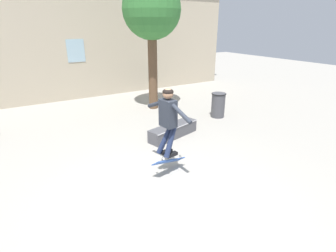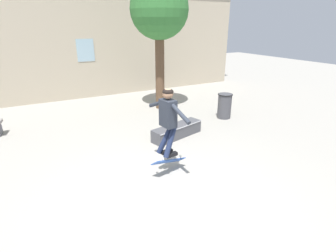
# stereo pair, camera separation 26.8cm
# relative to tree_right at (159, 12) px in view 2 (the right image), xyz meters

# --- Properties ---
(ground_plane) EXTENTS (40.00, 40.00, 0.00)m
(ground_plane) POSITION_rel_tree_right_xyz_m (-2.43, -5.01, -3.41)
(ground_plane) COLOR #A39E93
(building_backdrop) EXTENTS (16.53, 0.52, 5.68)m
(building_backdrop) POSITION_rel_tree_right_xyz_m (-2.43, 3.02, -1.10)
(building_backdrop) COLOR #B7A88E
(building_backdrop) RESTS_ON ground_plane
(tree_right) EXTENTS (2.01, 2.01, 4.49)m
(tree_right) POSITION_rel_tree_right_xyz_m (0.00, 0.00, 0.00)
(tree_right) COLOR brown
(tree_right) RESTS_ON ground_plane
(skate_ledge) EXTENTS (1.66, 0.82, 0.36)m
(skate_ledge) POSITION_rel_tree_right_xyz_m (-0.83, -2.74, -3.23)
(skate_ledge) COLOR #4C4C51
(skate_ledge) RESTS_ON ground_plane
(trash_bin) EXTENTS (0.50, 0.50, 0.84)m
(trash_bin) POSITION_rel_tree_right_xyz_m (1.41, -2.07, -2.97)
(trash_bin) COLOR #47474C
(trash_bin) RESTS_ON ground_plane
(skater) EXTENTS (0.42, 1.35, 1.43)m
(skater) POSITION_rel_tree_right_xyz_m (-1.97, -4.35, -2.12)
(skater) COLOR #282D38
(skateboard_flipping) EXTENTS (0.89, 0.42, 0.39)m
(skateboard_flipping) POSITION_rel_tree_right_xyz_m (-1.96, -4.36, -3.11)
(skateboard_flipping) COLOR #2D519E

